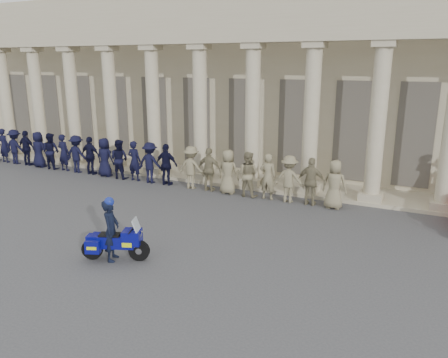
% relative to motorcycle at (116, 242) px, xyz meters
% --- Properties ---
extents(ground, '(90.00, 90.00, 0.00)m').
position_rel_motorcycle_xyz_m(ground, '(-0.68, 0.63, -0.55)').
color(ground, '#424244').
rests_on(ground, ground).
extents(building, '(40.00, 12.50, 9.00)m').
position_rel_motorcycle_xyz_m(building, '(-0.68, 15.38, 3.97)').
color(building, '#B8AB8A').
rests_on(building, ground).
extents(officer_rank, '(20.40, 0.73, 1.93)m').
position_rel_motorcycle_xyz_m(officer_rank, '(-5.14, 7.34, 0.41)').
color(officer_rank, black).
rests_on(officer_rank, ground).
extents(motorcycle, '(1.88, 1.15, 1.27)m').
position_rel_motorcycle_xyz_m(motorcycle, '(0.00, 0.00, 0.00)').
color(motorcycle, black).
rests_on(motorcycle, ground).
extents(rider, '(0.64, 0.77, 1.89)m').
position_rel_motorcycle_xyz_m(rider, '(-0.10, -0.04, 0.39)').
color(rider, black).
rests_on(rider, ground).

